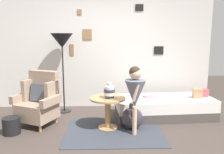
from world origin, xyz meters
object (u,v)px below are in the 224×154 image
at_px(vase_striped, 109,92).
at_px(book_on_daybed, 149,96).
at_px(floor_lamp, 62,43).
at_px(demijohn_near, 132,118).
at_px(magazine_basket, 12,126).
at_px(side_table, 108,106).
at_px(person_child, 135,91).
at_px(armchair, 39,101).
at_px(daybed, 164,107).

height_order(vase_striped, book_on_daybed, vase_striped).
xyz_separation_m(floor_lamp, demijohn_near, (1.35, -0.97, -1.27)).
height_order(floor_lamp, magazine_basket, floor_lamp).
height_order(side_table, magazine_basket, side_table).
relative_size(person_child, magazine_basket, 4.03).
relative_size(armchair, person_child, 0.86).
bearing_deg(vase_striped, demijohn_near, 0.87).
distance_m(floor_lamp, demijohn_near, 2.09).
xyz_separation_m(side_table, demijohn_near, (0.42, -0.03, -0.21)).
bearing_deg(armchair, person_child, -16.33).
xyz_separation_m(armchair, side_table, (1.24, -0.24, -0.03)).
height_order(vase_striped, person_child, person_child).
height_order(armchair, book_on_daybed, armchair).
bearing_deg(demijohn_near, vase_striped, -179.13).
bearing_deg(person_child, armchair, 163.67).
xyz_separation_m(side_table, person_child, (0.44, -0.25, 0.32)).
relative_size(armchair, side_table, 1.57).
height_order(daybed, book_on_daybed, book_on_daybed).
xyz_separation_m(vase_striped, book_on_daybed, (0.81, 0.62, -0.25)).
xyz_separation_m(daybed, person_child, (-0.69, -0.79, 0.52)).
height_order(side_table, book_on_daybed, side_table).
xyz_separation_m(daybed, book_on_daybed, (-0.30, 0.05, 0.22)).
height_order(vase_striped, demijohn_near, vase_striped).
distance_m(armchair, side_table, 1.27).
distance_m(armchair, person_child, 1.77).
height_order(person_child, demijohn_near, person_child).
bearing_deg(daybed, magazine_basket, -164.98).
bearing_deg(daybed, side_table, -154.59).
bearing_deg(floor_lamp, armchair, -114.88).
bearing_deg(armchair, floor_lamp, 65.12).
relative_size(side_table, magazine_basket, 2.21).
relative_size(armchair, demijohn_near, 2.10).
distance_m(daybed, side_table, 1.27).
height_order(daybed, side_table, side_table).
relative_size(armchair, floor_lamp, 0.59).
distance_m(daybed, person_child, 1.17).
bearing_deg(armchair, book_on_daybed, 9.27).
height_order(armchair, person_child, person_child).
bearing_deg(magazine_basket, floor_lamp, 59.35).
bearing_deg(side_table, demijohn_near, -4.54).
xyz_separation_m(daybed, demijohn_near, (-0.71, -0.57, -0.01)).
bearing_deg(vase_striped, floor_lamp, 134.29).
bearing_deg(daybed, book_on_daybed, 171.23).
bearing_deg(daybed, person_child, -131.45).
height_order(floor_lamp, person_child, floor_lamp).
bearing_deg(vase_striped, magazine_basket, -174.60).
distance_m(side_table, demijohn_near, 0.47).
bearing_deg(floor_lamp, magazine_basket, -120.65).
bearing_deg(magazine_basket, person_child, -1.57).
bearing_deg(side_table, daybed, 25.41).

